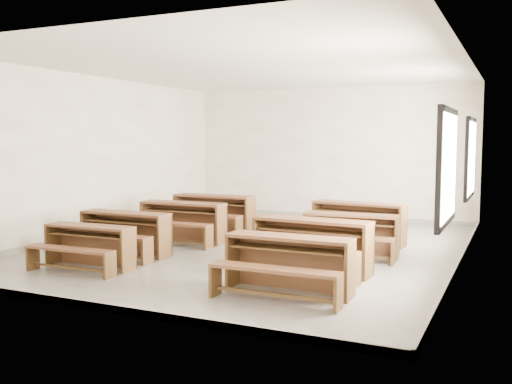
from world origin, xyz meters
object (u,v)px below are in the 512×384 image
at_px(desk_set_2, 181,219).
at_px(desk_set_7, 357,220).
at_px(desk_set_1, 124,230).
at_px(desk_set_6, 350,232).
at_px(desk_set_5, 310,242).
at_px(desk_set_3, 212,211).
at_px(desk_set_4, 288,260).
at_px(desk_set_0, 88,243).

xyz_separation_m(desk_set_2, desk_set_7, (3.08, 1.18, 0.01)).
height_order(desk_set_1, desk_set_6, desk_set_1).
height_order(desk_set_5, desk_set_7, desk_set_5).
height_order(desk_set_3, desk_set_5, desk_set_5).
bearing_deg(desk_set_4, desk_set_2, 140.79).
bearing_deg(desk_set_3, desk_set_6, -19.08).
bearing_deg(desk_set_4, desk_set_6, 87.60).
bearing_deg(desk_set_3, desk_set_4, -49.51).
bearing_deg(desk_set_7, desk_set_1, -135.91).
distance_m(desk_set_3, desk_set_4, 4.89).
xyz_separation_m(desk_set_2, desk_set_3, (0.00, 1.19, 0.02)).
relative_size(desk_set_1, desk_set_4, 0.99).
xyz_separation_m(desk_set_0, desk_set_2, (0.09, 2.47, 0.06)).
xyz_separation_m(desk_set_1, desk_set_3, (0.23, 2.64, 0.03)).
bearing_deg(desk_set_1, desk_set_6, 22.89).
height_order(desk_set_0, desk_set_5, desk_set_5).
xyz_separation_m(desk_set_0, desk_set_4, (3.26, -0.06, 0.05)).
distance_m(desk_set_0, desk_set_5, 3.34).
distance_m(desk_set_5, desk_set_6, 1.42).
height_order(desk_set_3, desk_set_6, desk_set_3).
height_order(desk_set_1, desk_set_5, desk_set_5).
bearing_deg(desk_set_5, desk_set_7, 92.54).
relative_size(desk_set_0, desk_set_4, 0.90).
bearing_deg(desk_set_4, desk_set_7, 90.86).
bearing_deg(desk_set_1, desk_set_4, -18.30).
bearing_deg(desk_set_5, desk_set_1, -175.11).
bearing_deg(desk_set_6, desk_set_4, -95.67).
distance_m(desk_set_0, desk_set_3, 3.66).
height_order(desk_set_1, desk_set_4, desk_set_4).
height_order(desk_set_0, desk_set_2, desk_set_2).
distance_m(desk_set_4, desk_set_5, 1.19).
bearing_deg(desk_set_2, desk_set_4, -40.57).
bearing_deg(desk_set_3, desk_set_7, -0.03).
bearing_deg(desk_set_0, desk_set_1, 95.50).
bearing_deg(desk_set_5, desk_set_0, -157.15).
distance_m(desk_set_1, desk_set_6, 3.79).
xyz_separation_m(desk_set_2, desk_set_6, (3.25, 0.06, -0.03)).
bearing_deg(desk_set_7, desk_set_4, -83.03).
height_order(desk_set_0, desk_set_7, desk_set_7).
xyz_separation_m(desk_set_0, desk_set_1, (-0.13, 1.03, 0.04)).
relative_size(desk_set_1, desk_set_7, 0.90).
distance_m(desk_set_4, desk_set_7, 3.72).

